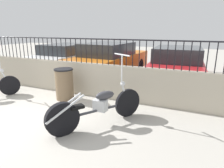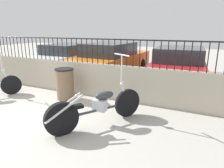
% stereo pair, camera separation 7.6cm
% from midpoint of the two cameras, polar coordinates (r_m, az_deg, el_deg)
% --- Properties ---
extents(ground_plane, '(40.00, 40.00, 0.00)m').
position_cam_midpoint_polar(ground_plane, '(4.93, -26.80, -9.98)').
color(ground_plane, '#ADA89E').
extents(low_wall, '(9.02, 0.18, 1.00)m').
position_cam_midpoint_polar(low_wall, '(6.39, -10.91, 1.78)').
color(low_wall, '#B2A893').
rests_on(low_wall, ground_plane).
extents(fence_railing, '(9.02, 0.04, 0.73)m').
position_cam_midpoint_polar(fence_railing, '(6.24, -11.37, 10.61)').
color(fence_railing, black).
rests_on(fence_railing, low_wall).
extents(motorcycle_dark_grey, '(1.29, 1.97, 1.47)m').
position_cam_midpoint_polar(motorcycle_dark_grey, '(4.17, -5.88, -6.89)').
color(motorcycle_dark_grey, black).
rests_on(motorcycle_dark_grey, ground_plane).
extents(trash_bin, '(0.53, 0.53, 0.90)m').
position_cam_midpoint_polar(trash_bin, '(5.91, -13.81, 0.01)').
color(trash_bin, brown).
rests_on(trash_bin, ground_plane).
extents(car_white, '(1.95, 4.54, 1.27)m').
position_cam_midpoint_polar(car_white, '(10.38, -12.73, 7.72)').
color(car_white, black).
rests_on(car_white, ground_plane).
extents(car_orange, '(2.02, 4.64, 1.44)m').
position_cam_midpoint_polar(car_orange, '(8.43, -0.94, 6.87)').
color(car_orange, black).
rests_on(car_orange, ground_plane).
extents(car_red, '(2.18, 4.65, 1.32)m').
position_cam_midpoint_polar(car_red, '(8.31, 17.87, 5.60)').
color(car_red, black).
rests_on(car_red, ground_plane).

